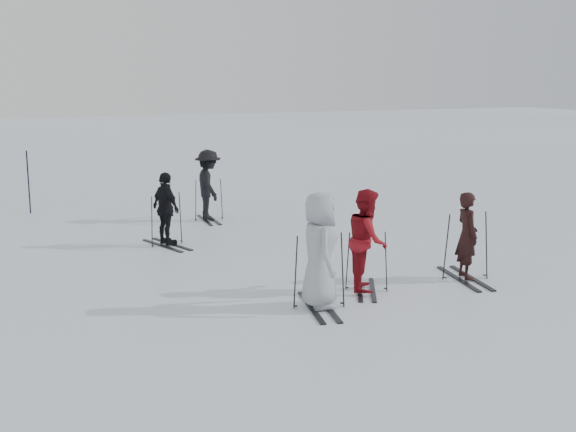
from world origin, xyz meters
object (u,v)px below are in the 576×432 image
Objects in this scene: skier_near_dark at (467,237)px; skier_grey at (319,252)px; skier_uphill_left at (166,210)px; skier_uphill_far at (208,186)px; skier_red at (367,241)px; piste_marker at (28,182)px.

skier_grey is at bearing 109.05° from skier_near_dark.
skier_uphill_left is 0.89× the size of skier_uphill_far.
skier_red reaches higher than piste_marker.
skier_uphill_left is at bearing 53.91° from skier_red.
skier_uphill_left reaches higher than skier_near_dark.
piste_marker is (-7.08, 10.70, 0.06)m from skier_near_dark.
piste_marker is (-4.95, 10.57, -0.02)m from skier_red.
piste_marker is (-2.54, 5.55, 0.06)m from skier_uphill_left.
piste_marker reaches higher than skier_uphill_left.
skier_grey reaches higher than skier_uphill_left.
skier_red is at bearing -64.91° from piste_marker.
skier_near_dark is at bearing -155.81° from skier_uphill_far.
skier_grey is at bearing 179.83° from skier_uphill_far.
skier_uphill_far reaches higher than skier_near_dark.
skier_grey is at bearing 174.89° from skier_uphill_left.
piste_marker reaches higher than skier_near_dark.
skier_grey reaches higher than piste_marker.
skier_near_dark is 2.14m from skier_red.
skier_red reaches higher than skier_uphill_left.
skier_uphill_left is at bearing -65.39° from piste_marker.
piste_marker is at bearing 31.54° from skier_grey.
skier_red is at bearing -171.00° from skier_uphill_far.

